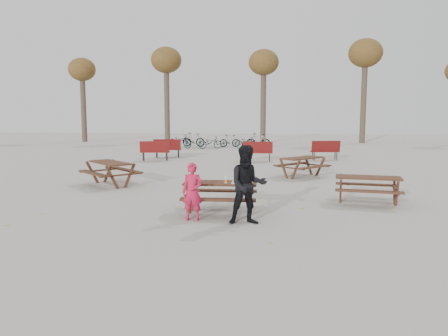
# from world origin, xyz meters

# --- Properties ---
(ground) EXTENTS (80.00, 80.00, 0.00)m
(ground) POSITION_xyz_m (0.00, 0.00, 0.00)
(ground) COLOR gray
(ground) RESTS_ON ground
(main_picnic_table) EXTENTS (1.80, 1.45, 0.78)m
(main_picnic_table) POSITION_xyz_m (0.00, 0.00, 0.59)
(main_picnic_table) COLOR #381D14
(main_picnic_table) RESTS_ON ground
(food_tray) EXTENTS (0.18, 0.11, 0.03)m
(food_tray) POSITION_xyz_m (0.38, -0.19, 0.79)
(food_tray) COLOR silver
(food_tray) RESTS_ON main_picnic_table
(bread_roll) EXTENTS (0.14, 0.06, 0.05)m
(bread_roll) POSITION_xyz_m (0.38, -0.19, 0.83)
(bread_roll) COLOR tan
(bread_roll) RESTS_ON food_tray
(soda_bottle) EXTENTS (0.07, 0.07, 0.17)m
(soda_bottle) POSITION_xyz_m (0.15, -0.14, 0.85)
(soda_bottle) COLOR silver
(soda_bottle) RESTS_ON main_picnic_table
(child) EXTENTS (0.52, 0.36, 1.35)m
(child) POSITION_xyz_m (-0.57, -0.82, 0.67)
(child) COLOR #C3183F
(child) RESTS_ON ground
(adult) EXTENTS (0.98, 0.84, 1.78)m
(adult) POSITION_xyz_m (0.72, -1.05, 0.89)
(adult) COLOR black
(adult) RESTS_ON ground
(picnic_table_east) EXTENTS (1.94, 1.67, 0.74)m
(picnic_table_east) POSITION_xyz_m (3.93, 1.50, 0.37)
(picnic_table_east) COLOR #381D14
(picnic_table_east) RESTS_ON ground
(picnic_table_north) EXTENTS (2.40, 2.40, 0.81)m
(picnic_table_north) POSITION_xyz_m (-4.17, 3.77, 0.40)
(picnic_table_north) COLOR #381D14
(picnic_table_north) RESTS_ON ground
(picnic_table_far) EXTENTS (2.27, 2.27, 0.76)m
(picnic_table_far) POSITION_xyz_m (2.56, 6.32, 0.38)
(picnic_table_far) COLOR #381D14
(picnic_table_far) RESTS_ON ground
(park_bench_row) EXTENTS (10.39, 2.24, 1.03)m
(park_bench_row) POSITION_xyz_m (-0.93, 12.09, 0.52)
(park_bench_row) COLOR maroon
(park_bench_row) RESTS_ON ground
(bicycle_row) EXTENTS (7.34, 2.69, 1.02)m
(bicycle_row) POSITION_xyz_m (-2.23, 19.68, 0.47)
(bicycle_row) COLOR black
(bicycle_row) RESTS_ON ground
(tree_row) EXTENTS (32.17, 3.52, 8.26)m
(tree_row) POSITION_xyz_m (0.90, 25.15, 6.19)
(tree_row) COLOR #382B21
(tree_row) RESTS_ON ground
(fallen_leaves) EXTENTS (11.00, 11.00, 0.01)m
(fallen_leaves) POSITION_xyz_m (0.50, 2.50, 0.00)
(fallen_leaves) COLOR gold
(fallen_leaves) RESTS_ON ground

